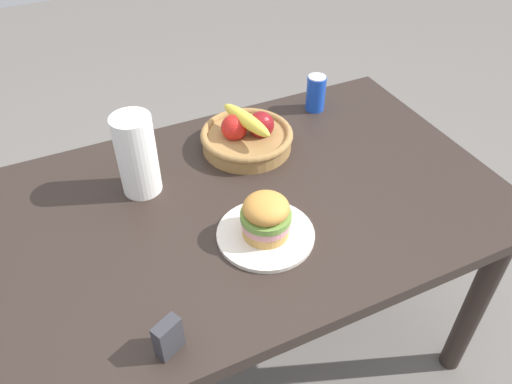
{
  "coord_description": "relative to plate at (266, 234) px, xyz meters",
  "views": [
    {
      "loc": [
        -0.45,
        -0.96,
        1.69
      ],
      "look_at": [
        -0.02,
        -0.05,
        0.81
      ],
      "focal_mm": 35.35,
      "sensor_mm": 36.0,
      "label": 1
    }
  ],
  "objects": [
    {
      "name": "ground_plane",
      "position": [
        0.04,
        0.15,
        -0.76
      ],
      "size": [
        8.0,
        8.0,
        0.0
      ],
      "primitive_type": "plane",
      "color": "slate"
    },
    {
      "name": "soda_can",
      "position": [
        0.43,
        0.48,
        0.06
      ],
      "size": [
        0.07,
        0.07,
        0.13
      ],
      "color": "blue",
      "rests_on": "dining_table"
    },
    {
      "name": "sandwich",
      "position": [
        0.0,
        0.0,
        0.06
      ],
      "size": [
        0.13,
        0.13,
        0.12
      ],
      "color": "tan",
      "rests_on": "plate"
    },
    {
      "name": "paper_towel_roll",
      "position": [
        -0.24,
        0.32,
        0.11
      ],
      "size": [
        0.11,
        0.11,
        0.24
      ],
      "primitive_type": "cylinder",
      "color": "white",
      "rests_on": "dining_table"
    },
    {
      "name": "fruit_basket",
      "position": [
        0.12,
        0.38,
        0.04
      ],
      "size": [
        0.29,
        0.29,
        0.14
      ],
      "color": "#9E7542",
      "rests_on": "dining_table"
    },
    {
      "name": "dining_table",
      "position": [
        0.04,
        0.15,
        -0.11
      ],
      "size": [
        1.4,
        0.9,
        0.75
      ],
      "color": "#2D231E",
      "rests_on": "ground_plane"
    },
    {
      "name": "plate",
      "position": [
        0.0,
        0.0,
        0.0
      ],
      "size": [
        0.25,
        0.25,
        0.01
      ],
      "primitive_type": "cylinder",
      "color": "silver",
      "rests_on": "dining_table"
    },
    {
      "name": "napkin_holder",
      "position": [
        -0.33,
        -0.21,
        0.04
      ],
      "size": [
        0.07,
        0.05,
        0.09
      ],
      "primitive_type": "cube",
      "rotation": [
        0.0,
        0.0,
        0.45
      ],
      "color": "#333338",
      "rests_on": "dining_table"
    }
  ]
}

